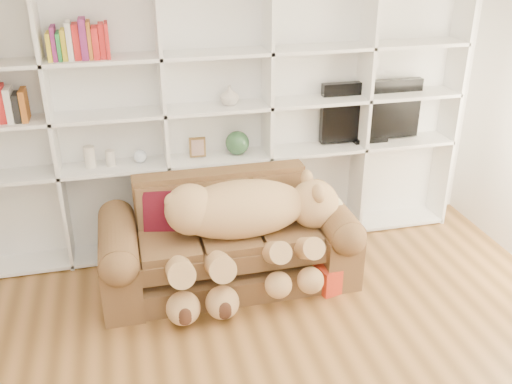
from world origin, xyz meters
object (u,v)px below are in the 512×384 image
object	(u,v)px
sofa	(228,244)
teddy_bear	(245,223)
gift_box	(332,275)
tv	(371,112)

from	to	relation	value
sofa	teddy_bear	bearing A→B (deg)	-57.51
teddy_bear	gift_box	distance (m)	0.85
sofa	teddy_bear	size ratio (longest dim) A/B	1.32
teddy_bear	tv	xyz separation A→B (m)	(1.36, 0.81, 0.55)
sofa	gift_box	bearing A→B (deg)	-22.69
sofa	teddy_bear	world-z (taller)	teddy_bear
teddy_bear	tv	size ratio (longest dim) A/B	1.61
tv	sofa	bearing A→B (deg)	-156.35
teddy_bear	tv	bearing A→B (deg)	34.17
gift_box	tv	xyz separation A→B (m)	(0.68, 0.97, 1.03)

